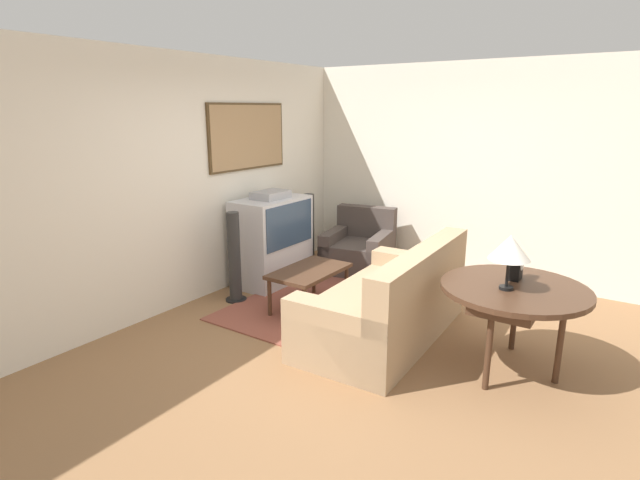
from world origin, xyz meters
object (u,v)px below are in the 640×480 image
(armchair, at_px, (359,250))
(speaker_tower_left, at_px, (234,260))
(coffee_table, at_px, (309,274))
(table_lamp, at_px, (510,248))
(console_table, at_px, (515,294))
(tv, at_px, (272,240))
(speaker_tower_right, at_px, (309,233))
(mantel_clock, at_px, (516,267))
(couch, at_px, (389,306))

(armchair, bearing_deg, speaker_tower_left, -119.23)
(speaker_tower_left, bearing_deg, coffee_table, -72.35)
(table_lamp, bearing_deg, console_table, -22.61)
(tv, distance_m, speaker_tower_right, 0.73)
(tv, relative_size, mantel_clock, 5.54)
(console_table, distance_m, mantel_clock, 0.25)
(table_lamp, xyz_separation_m, mantel_clock, (0.28, -0.00, -0.23))
(tv, xyz_separation_m, couch, (-0.60, -1.91, -0.23))
(coffee_table, height_order, mantel_clock, mantel_clock)
(tv, height_order, speaker_tower_right, tv)
(tv, bearing_deg, coffee_table, -117.27)
(console_table, xyz_separation_m, speaker_tower_right, (1.33, 2.98, -0.19))
(couch, relative_size, speaker_tower_right, 1.92)
(console_table, relative_size, speaker_tower_right, 1.14)
(table_lamp, bearing_deg, tv, 76.50)
(armchair, distance_m, speaker_tower_left, 1.89)
(speaker_tower_left, bearing_deg, tv, 3.97)
(table_lamp, xyz_separation_m, speaker_tower_right, (1.44, 2.93, -0.59))
(couch, distance_m, table_lamp, 1.32)
(coffee_table, height_order, speaker_tower_right, speaker_tower_right)
(tv, height_order, console_table, tv)
(coffee_table, relative_size, speaker_tower_left, 0.88)
(tv, bearing_deg, speaker_tower_left, -176.03)
(armchair, distance_m, console_table, 2.93)
(speaker_tower_right, bearing_deg, armchair, -61.30)
(coffee_table, relative_size, mantel_clock, 4.34)
(table_lamp, height_order, mantel_clock, table_lamp)
(mantel_clock, bearing_deg, tv, 81.76)
(console_table, bearing_deg, speaker_tower_right, 65.93)
(couch, relative_size, coffee_table, 2.17)
(armchair, height_order, table_lamp, table_lamp)
(tv, xyz_separation_m, speaker_tower_right, (0.73, -0.05, -0.06))
(coffee_table, bearing_deg, tv, 62.73)
(tv, relative_size, speaker_tower_right, 1.13)
(tv, bearing_deg, table_lamp, -103.50)
(armchair, xyz_separation_m, console_table, (-1.66, -2.38, 0.40))
(table_lamp, relative_size, mantel_clock, 2.12)
(armchair, relative_size, console_table, 0.86)
(armchair, xyz_separation_m, coffee_table, (-1.51, -0.24, 0.13))
(armchair, bearing_deg, couch, -63.29)
(speaker_tower_right, bearing_deg, table_lamp, -116.20)
(tv, distance_m, speaker_tower_left, 0.73)
(speaker_tower_right, bearing_deg, couch, -125.51)
(couch, relative_size, table_lamp, 4.45)
(mantel_clock, bearing_deg, speaker_tower_right, 68.45)
(tv, xyz_separation_m, speaker_tower_left, (-0.73, -0.05, -0.06))
(speaker_tower_left, bearing_deg, armchair, -18.57)
(speaker_tower_left, bearing_deg, speaker_tower_right, 0.00)
(couch, distance_m, armchair, 2.09)
(couch, height_order, mantel_clock, mantel_clock)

